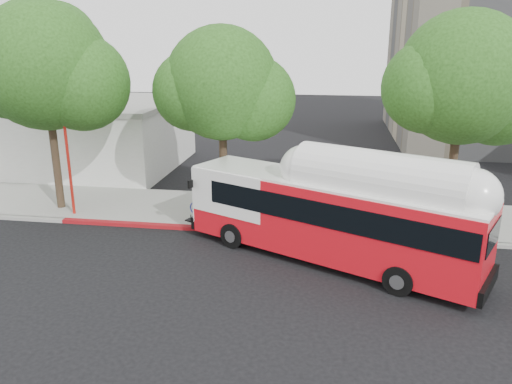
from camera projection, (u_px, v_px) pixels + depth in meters
The scene contains 10 objects.
ground at pixel (216, 272), 17.82m from camera, with size 120.00×120.00×0.00m, color black.
sidewalk at pixel (247, 211), 23.94m from camera, with size 60.00×5.00×0.15m, color gray.
curb_strip at pixel (237, 230), 21.49m from camera, with size 60.00×0.30×0.15m, color gray.
red_curb_segment at pixel (170, 226), 21.92m from camera, with size 10.00×0.32×0.16m, color maroon.
street_tree_left at pixel (56, 71), 22.37m from camera, with size 6.67×5.80×9.74m.
street_tree_mid at pixel (231, 88), 21.90m from camera, with size 5.75×5.00×8.62m.
street_tree_right at pixel (473, 83), 20.15m from camera, with size 6.21×5.40×9.18m.
low_commercial_bldg at pixel (55, 132), 32.45m from camera, with size 16.20×10.20×4.25m.
transit_bus at pixel (330, 219), 18.31m from camera, with size 11.65×7.09×3.54m.
signal_pole at pixel (69, 166), 22.70m from camera, with size 0.13×0.45×4.72m.
Camera 1 is at (3.87, -15.79, 7.98)m, focal length 35.00 mm.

